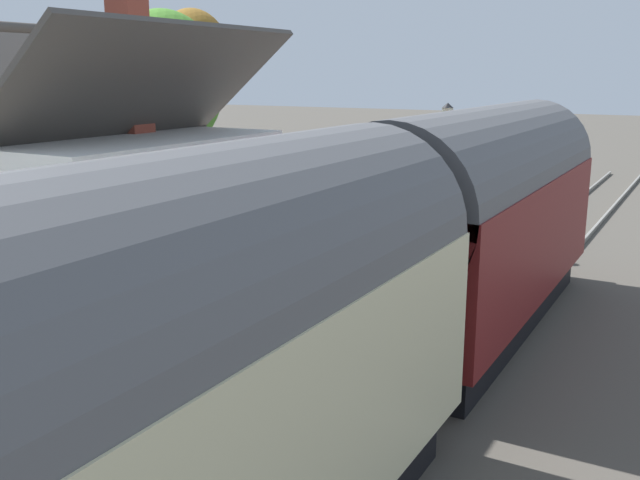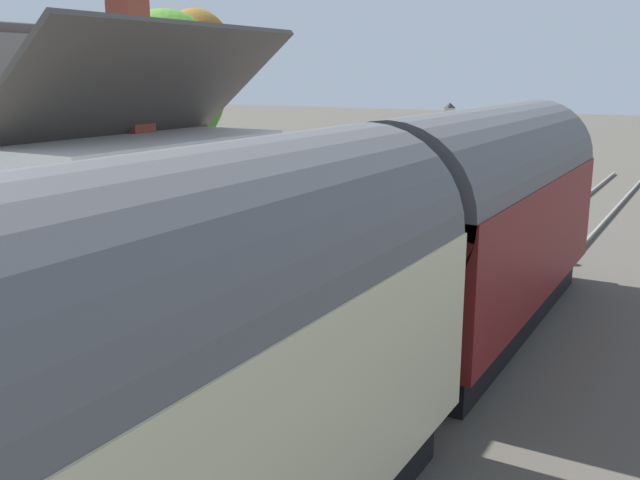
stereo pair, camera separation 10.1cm
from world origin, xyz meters
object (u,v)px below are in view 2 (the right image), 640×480
planter_bench_right (249,214)px  planter_by_door (278,202)px  bench_platform_end (376,215)px  planter_edge_near (325,225)px  planter_under_sign (357,210)px  tree_behind_building (196,58)px  planter_edge_far (390,186)px  tree_mid_background (167,83)px  planter_corner_building (408,185)px  bench_by_lamp (460,182)px  train (382,271)px  lamp_post_platform (449,137)px  station_building (109,208)px  tree_far_right (84,101)px

planter_bench_right → planter_by_door: bearing=12.4°
bench_platform_end → planter_edge_near: 1.43m
planter_under_sign → tree_behind_building: (8.00, 12.06, 4.31)m
planter_edge_far → tree_mid_background: tree_mid_background is taller
planter_corner_building → tree_mid_background: tree_mid_background is taller
planter_by_door → bench_platform_end: bearing=-103.3°
planter_bench_right → tree_mid_background: 11.69m
bench_by_lamp → planter_edge_far: (-0.87, 2.19, -0.19)m
tree_mid_background → planter_by_door: bearing=-120.0°
train → bench_by_lamp: (14.13, 3.67, -0.85)m
bench_by_lamp → tree_behind_building: size_ratio=0.18×
lamp_post_platform → tree_behind_building: tree_behind_building is taller
train → station_building: (0.40, 5.74, 0.30)m
tree_mid_background → station_building: bearing=-142.3°
planter_by_door → tree_behind_building: 13.03m
tree_far_right → train: bearing=-119.6°
planter_under_sign → planter_bench_right: bearing=132.3°
train → station_building: 5.76m
planter_edge_near → tree_behind_building: tree_behind_building is taller
planter_bench_right → lamp_post_platform: lamp_post_platform is taller
station_building → planter_edge_far: bearing=0.5°
planter_edge_near → tree_far_right: bearing=77.8°
tree_mid_background → tree_far_right: tree_mid_background is taller
train → planter_edge_near: (6.45, 4.57, -1.02)m
bench_platform_end → planter_corner_building: planter_corner_building is taller
planter_bench_right → planter_by_door: size_ratio=1.08×
planter_under_sign → tree_behind_building: bearing=56.5°
station_building → planter_by_door: (7.99, 1.53, -1.28)m
tree_far_right → planter_edge_far: bearing=-65.4°
tree_mid_background → planter_bench_right: bearing=-128.2°
station_building → planter_by_door: bearing=10.8°
bench_by_lamp → planter_by_door: bench_by_lamp is taller
tree_mid_background → lamp_post_platform: bearing=-103.2°
planter_corner_building → lamp_post_platform: lamp_post_platform is taller
bench_platform_end → planter_bench_right: bearing=111.3°
bench_by_lamp → lamp_post_platform: bearing=-166.7°
planter_edge_far → planter_under_sign: planter_under_sign is taller
lamp_post_platform → tree_far_right: (-1.37, 12.80, 0.81)m
bench_by_lamp → planter_under_sign: bearing=170.9°
planter_corner_building → planter_by_door: bearing=152.0°
train → planter_edge_far: (13.26, 5.86, -1.05)m
tree_far_right → lamp_post_platform: bearing=-83.9°
planter_edge_far → planter_corner_building: bearing=-122.4°
planter_under_sign → tree_behind_building: size_ratio=0.10×
bench_platform_end → tree_behind_building: bearing=56.0°
bench_platform_end → tree_mid_background: bearing=64.6°
planter_edge_near → planter_corner_building: size_ratio=0.85×
station_building → bench_by_lamp: size_ratio=4.18×
planter_bench_right → tree_behind_building: tree_behind_building is taller
planter_bench_right → tree_far_right: (2.53, 8.72, 2.73)m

